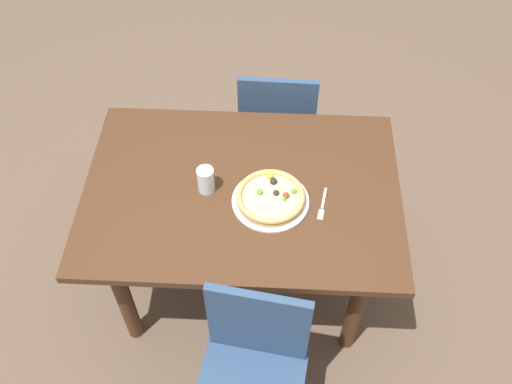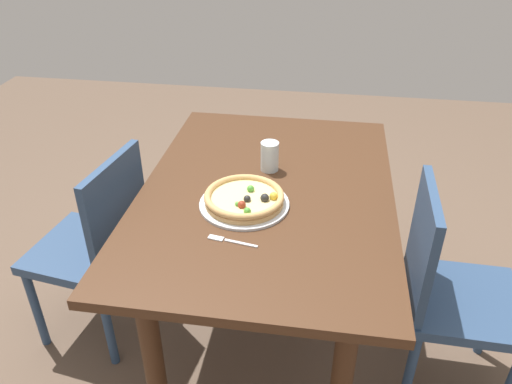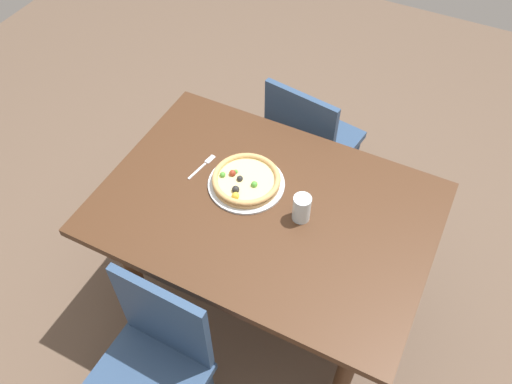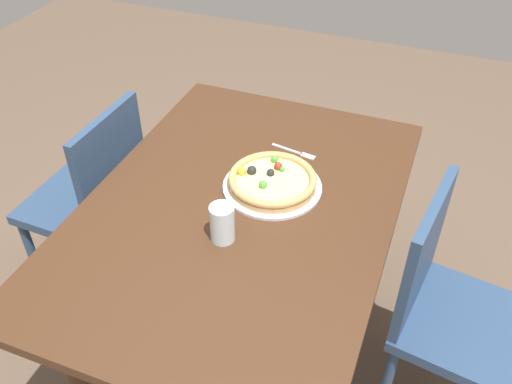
% 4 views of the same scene
% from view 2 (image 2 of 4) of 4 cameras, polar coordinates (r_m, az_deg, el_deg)
% --- Properties ---
extents(ground_plane, '(6.00, 6.00, 0.00)m').
position_cam_2_polar(ground_plane, '(2.33, 1.05, -15.48)').
color(ground_plane, brown).
extents(dining_table, '(1.31, 0.92, 0.75)m').
position_cam_2_polar(dining_table, '(1.91, 1.23, -2.44)').
color(dining_table, '#472B19').
rests_on(dining_table, ground).
extents(chair_near, '(0.41, 0.41, 0.86)m').
position_cam_2_polar(chair_near, '(1.95, 20.94, -10.28)').
color(chair_near, navy).
rests_on(chair_near, ground).
extents(chair_far, '(0.45, 0.45, 0.86)m').
position_cam_2_polar(chair_far, '(2.12, -17.54, -5.61)').
color(chair_far, navy).
rests_on(chair_far, ground).
extents(plate, '(0.32, 0.32, 0.01)m').
position_cam_2_polar(plate, '(1.75, -1.34, -1.36)').
color(plate, silver).
rests_on(plate, dining_table).
extents(pizza, '(0.28, 0.28, 0.05)m').
position_cam_2_polar(pizza, '(1.74, -1.30, -0.68)').
color(pizza, tan).
rests_on(pizza, plate).
extents(fork, '(0.04, 0.17, 0.00)m').
position_cam_2_polar(fork, '(1.59, -3.16, -5.54)').
color(fork, silver).
rests_on(fork, dining_table).
extents(drinking_glass, '(0.07, 0.07, 0.12)m').
position_cam_2_polar(drinking_glass, '(1.95, 1.56, 4.08)').
color(drinking_glass, silver).
rests_on(drinking_glass, dining_table).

